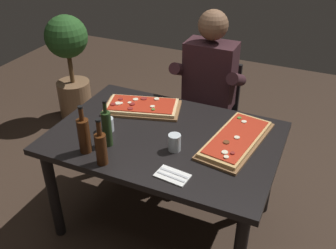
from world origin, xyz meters
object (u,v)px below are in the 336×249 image
object	(u,v)px
wine_bottle_dark	(101,148)
vinegar_bottle_green	(84,135)
dining_table	(165,148)
pizza_rectangular_left	(236,139)
pizza_rectangular_front	(142,107)
seated_diner	(207,88)
diner_chair	(211,110)
tumbler_far_side	(174,142)
tumbler_near_camera	(108,125)
potted_plant_corner	(70,62)
oil_bottle_amber	(107,128)

from	to	relation	value
wine_bottle_dark	vinegar_bottle_green	xyz separation A→B (m)	(-0.15, 0.06, 0.01)
dining_table	pizza_rectangular_left	size ratio (longest dim) A/B	2.20
vinegar_bottle_green	pizza_rectangular_front	bearing A→B (deg)	83.21
pizza_rectangular_front	seated_diner	world-z (taller)	seated_diner
pizza_rectangular_left	diner_chair	distance (m)	0.89
pizza_rectangular_left	vinegar_bottle_green	bearing A→B (deg)	-149.82
pizza_rectangular_left	vinegar_bottle_green	distance (m)	0.90
diner_chair	seated_diner	distance (m)	0.28
pizza_rectangular_front	tumbler_far_side	bearing A→B (deg)	-41.62
vinegar_bottle_green	seated_diner	distance (m)	1.15
tumbler_near_camera	tumbler_far_side	size ratio (longest dim) A/B	0.86
pizza_rectangular_front	tumbler_near_camera	bearing A→B (deg)	-101.67
tumbler_near_camera	tumbler_far_side	distance (m)	0.47
dining_table	diner_chair	world-z (taller)	diner_chair
tumbler_far_side	dining_table	bearing A→B (deg)	134.70
dining_table	pizza_rectangular_front	xyz separation A→B (m)	(-0.28, 0.24, 0.12)
dining_table	tumbler_far_side	bearing A→B (deg)	-45.30
dining_table	potted_plant_corner	size ratio (longest dim) A/B	1.32
oil_bottle_amber	vinegar_bottle_green	bearing A→B (deg)	-126.93
tumbler_far_side	seated_diner	bearing A→B (deg)	96.06
oil_bottle_amber	seated_diner	size ratio (longest dim) A/B	0.22
pizza_rectangular_left	seated_diner	distance (m)	0.74
pizza_rectangular_front	pizza_rectangular_left	world-z (taller)	same
oil_bottle_amber	potted_plant_corner	distance (m)	1.74
dining_table	wine_bottle_dark	world-z (taller)	wine_bottle_dark
pizza_rectangular_left	seated_diner	bearing A→B (deg)	122.46
pizza_rectangular_front	seated_diner	distance (m)	0.59
pizza_rectangular_front	wine_bottle_dark	distance (m)	0.65
dining_table	tumbler_near_camera	xyz separation A→B (m)	(-0.35, -0.10, 0.13)
tumbler_near_camera	wine_bottle_dark	bearing A→B (deg)	-63.56
seated_diner	dining_table	bearing A→B (deg)	-92.04
tumbler_near_camera	potted_plant_corner	bearing A→B (deg)	136.02
pizza_rectangular_left	oil_bottle_amber	xyz separation A→B (m)	(-0.69, -0.34, 0.10)
dining_table	oil_bottle_amber	size ratio (longest dim) A/B	4.69
dining_table	tumbler_far_side	xyz separation A→B (m)	(0.12, -0.12, 0.15)
seated_diner	oil_bottle_amber	bearing A→B (deg)	-106.84
pizza_rectangular_front	diner_chair	bearing A→B (deg)	63.63
pizza_rectangular_left	diner_chair	world-z (taller)	diner_chair
wine_bottle_dark	oil_bottle_amber	world-z (taller)	oil_bottle_amber
pizza_rectangular_front	tumbler_near_camera	world-z (taller)	tumbler_near_camera
tumbler_near_camera	oil_bottle_amber	bearing A→B (deg)	-58.00
dining_table	tumbler_near_camera	size ratio (longest dim) A/B	15.70
oil_bottle_amber	tumbler_near_camera	xyz separation A→B (m)	(-0.08, 0.13, -0.08)
vinegar_bottle_green	potted_plant_corner	world-z (taller)	potted_plant_corner
tumbler_near_camera	diner_chair	bearing A→B (deg)	68.46
wine_bottle_dark	seated_diner	xyz separation A→B (m)	(0.23, 1.14, -0.10)
pizza_rectangular_left	tumbler_near_camera	bearing A→B (deg)	-165.14
wine_bottle_dark	dining_table	bearing A→B (deg)	63.49
dining_table	potted_plant_corner	xyz separation A→B (m)	(-1.48, 0.99, -0.05)
dining_table	diner_chair	size ratio (longest dim) A/B	1.61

